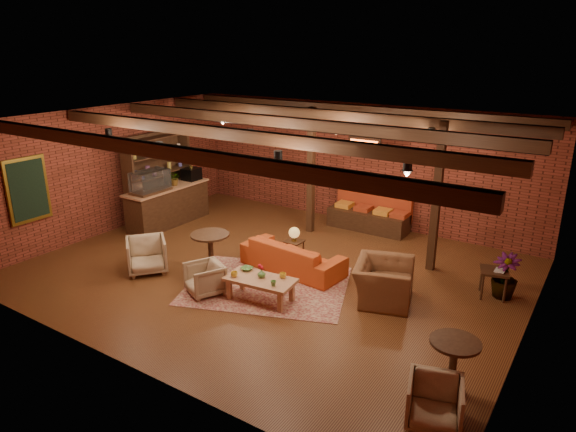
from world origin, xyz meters
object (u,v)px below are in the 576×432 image
Objects in this scene: side_table_book at (494,272)px; plant_tall at (511,232)px; armchair_right at (384,275)px; round_table_right at (454,358)px; sofa at (293,256)px; coffee_table at (260,281)px; armchair_far at (435,400)px; armchair_b at (205,277)px; side_table_lamp at (294,235)px; armchair_a at (147,253)px; round_table_left at (211,246)px.

side_table_book is 0.84m from plant_tall.
round_table_right is at bearing -153.28° from armchair_right.
sofa is 4.03m from side_table_book.
coffee_table reaches higher than armchair_far.
armchair_b is at bearing -160.84° from coffee_table.
coffee_table is 1.12m from armchair_b.
round_table_right is at bearing -32.01° from side_table_lamp.
armchair_right is at bearing -33.09° from armchair_a.
armchair_far is at bearing 149.48° from sofa.
coffee_table is at bearing 104.09° from sofa.
plant_tall is (0.00, 4.16, 0.98)m from armchair_far.
armchair_a reaches higher than round_table_right.
round_table_right reaches higher than sofa.
armchair_right is at bearing 32.57° from coffee_table.
armchair_far is at bearing -90.00° from plant_tall.
armchair_far is at bearing -61.41° from armchair_a.
armchair_a is 1.32× the size of side_table_book.
armchair_far is at bearing -21.36° from coffee_table.
side_table_book is 0.77× the size of round_table_right.
round_table_left is at bearing 85.33° from armchair_right.
armchair_right is at bearing 108.11° from armchair_far.
side_table_lamp reaches higher than armchair_far.
plant_tall is (0.00, 3.40, 0.79)m from round_table_right.
round_table_right is at bearing -54.95° from armchair_a.
side_table_book is 4.08m from armchair_far.
armchair_a is 1.17× the size of armchair_far.
armchair_right is 1.71× the size of armchair_far.
coffee_table is 2.33m from armchair_right.
side_table_book is at bearing 8.19° from side_table_lamp.
round_table_left is 1.22× the size of armchair_far.
coffee_table is 1.16× the size of armchair_right.
armchair_b is (1.73, -0.10, -0.07)m from armchair_a.
sofa is at bearing 127.46° from armchair_far.
round_table_right is 0.79m from armchair_far.
coffee_table is 2.22× the size of side_table_book.
sofa is 0.86× the size of plant_tall.
armchair_a is at bearing -174.46° from coffee_table.
side_table_lamp is at bearing -171.81° from side_table_book.
round_table_left reaches higher than armchair_a.
armchair_far is 0.26× the size of plant_tall.
coffee_table is 1.77× the size of side_table_lamp.
armchair_right is (3.62, 0.76, -0.06)m from round_table_left.
armchair_a reaches higher than coffee_table.
side_table_book is at bearing -152.40° from plant_tall.
coffee_table is 1.98× the size of armchair_far.
armchair_b is 4.92m from round_table_right.
side_table_book is at bearing -69.05° from armchair_right.
armchair_right is 3.35m from armchair_far.
sofa is 3.27× the size of armchair_far.
side_table_book is at bearing 58.31° from armchair_b.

